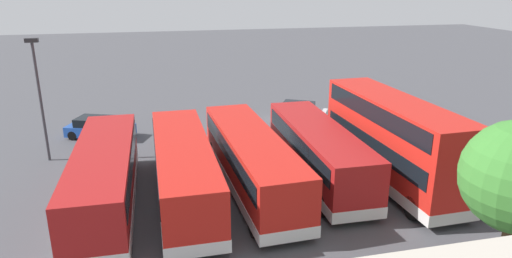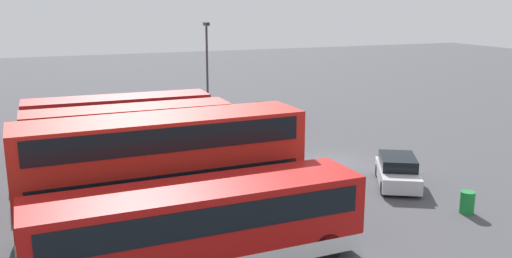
# 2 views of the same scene
# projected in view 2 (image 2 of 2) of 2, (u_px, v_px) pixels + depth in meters

# --- Properties ---
(ground_plane) EXTENTS (140.00, 140.00, 0.00)m
(ground_plane) POSITION_uv_depth(u_px,v_px,m) (328.00, 164.00, 30.09)
(ground_plane) COLOR #47474C
(bus_single_deck_near_end) EXTENTS (2.87, 11.10, 2.95)m
(bus_single_deck_near_end) POSITION_uv_depth(u_px,v_px,m) (201.00, 225.00, 17.78)
(bus_single_deck_near_end) COLOR #B71411
(bus_single_deck_near_end) RESTS_ON ground
(bus_double_decker_second) EXTENTS (2.91, 10.93, 4.55)m
(bus_double_decker_second) POSITION_uv_depth(u_px,v_px,m) (164.00, 170.00, 20.80)
(bus_double_decker_second) COLOR red
(bus_double_decker_second) RESTS_ON ground
(bus_single_deck_third) EXTENTS (2.73, 10.89, 2.95)m
(bus_single_deck_third) POSITION_uv_depth(u_px,v_px,m) (172.00, 163.00, 24.69)
(bus_single_deck_third) COLOR #A51919
(bus_single_deck_third) RESTS_ON ground
(bus_single_deck_fourth) EXTENTS (3.12, 11.98, 2.95)m
(bus_single_deck_fourth) POSITION_uv_depth(u_px,v_px,m) (147.00, 144.00, 27.94)
(bus_single_deck_fourth) COLOR red
(bus_single_deck_fourth) RESTS_ON ground
(bus_single_deck_fifth) EXTENTS (2.68, 11.59, 2.95)m
(bus_single_deck_fifth) POSITION_uv_depth(u_px,v_px,m) (130.00, 130.00, 30.96)
(bus_single_deck_fifth) COLOR red
(bus_single_deck_fifth) RESTS_ON ground
(bus_single_deck_sixth) EXTENTS (2.72, 11.41, 2.95)m
(bus_single_deck_sixth) POSITION_uv_depth(u_px,v_px,m) (119.00, 118.00, 34.26)
(bus_single_deck_sixth) COLOR #A51919
(bus_single_deck_sixth) RESTS_ON ground
(car_hatchback_silver) EXTENTS (4.81, 3.36, 1.43)m
(car_hatchback_silver) POSITION_uv_depth(u_px,v_px,m) (267.00, 115.00, 39.48)
(car_hatchback_silver) COLOR #1E479E
(car_hatchback_silver) RESTS_ON ground
(car_small_green) EXTENTS (4.30, 3.48, 1.43)m
(car_small_green) POSITION_uv_depth(u_px,v_px,m) (398.00, 171.00, 26.44)
(car_small_green) COLOR silver
(car_small_green) RESTS_ON ground
(lamp_post_tall) EXTENTS (0.70, 0.30, 7.29)m
(lamp_post_tall) POSITION_uv_depth(u_px,v_px,m) (207.00, 64.00, 39.69)
(lamp_post_tall) COLOR #38383D
(lamp_post_tall) RESTS_ON ground
(waste_bin_yellow) EXTENTS (0.60, 0.60, 0.95)m
(waste_bin_yellow) POSITION_uv_depth(u_px,v_px,m) (467.00, 202.00, 22.98)
(waste_bin_yellow) COLOR #197F33
(waste_bin_yellow) RESTS_ON ground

